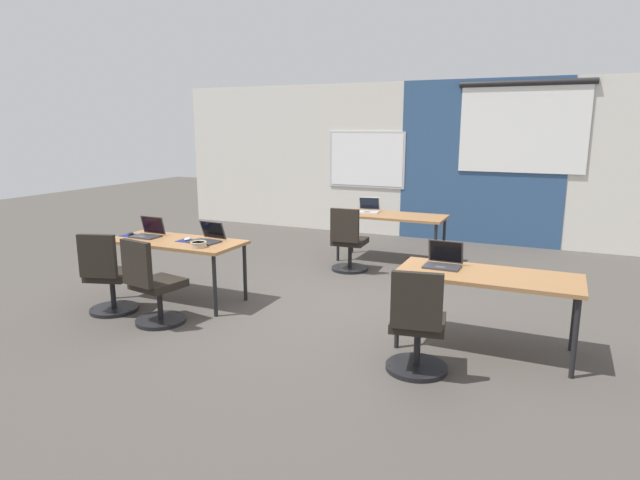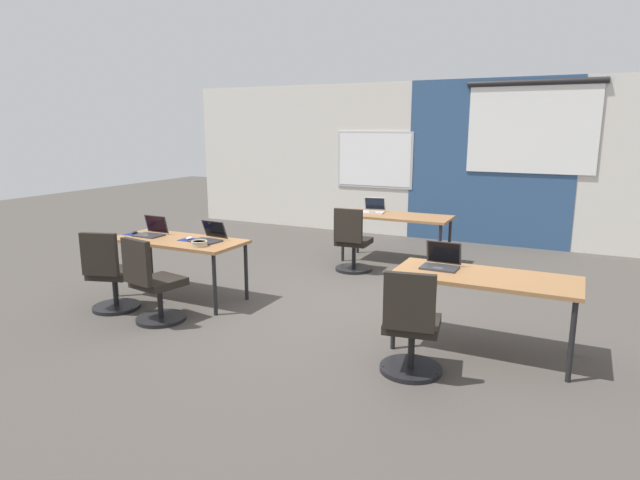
{
  "view_description": "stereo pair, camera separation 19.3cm",
  "coord_description": "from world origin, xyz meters",
  "px_view_note": "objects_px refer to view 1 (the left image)",
  "views": [
    {
      "loc": [
        2.28,
        -5.43,
        2.02
      ],
      "look_at": [
        -0.09,
        -0.19,
        0.79
      ],
      "focal_mm": 29.95,
      "sensor_mm": 36.0,
      "label": 1
    },
    {
      "loc": [
        2.46,
        -5.34,
        2.02
      ],
      "look_at": [
        -0.09,
        -0.19,
        0.79
      ],
      "focal_mm": 29.95,
      "sensor_mm": 36.0,
      "label": 2
    }
  ],
  "objects_px": {
    "laptop_near_left_inner": "(207,238)",
    "chair_near_left_inner": "(153,290)",
    "desk_near_left": "(176,245)",
    "chair_near_right_inner": "(417,331)",
    "desk_near_right": "(488,280)",
    "desk_far_center": "(391,219)",
    "laptop_near_left_end": "(148,232)",
    "laptop_far_left": "(368,209)",
    "chair_far_left": "(348,245)",
    "chair_near_left_end": "(108,280)",
    "snack_bowl": "(199,244)",
    "mouse_near_left_inner": "(188,239)",
    "mouse_near_left_end": "(131,234)",
    "laptop_near_right_inner": "(443,261)"
  },
  "relations": [
    {
      "from": "laptop_far_left",
      "to": "chair_far_left",
      "type": "xyz_separation_m",
      "value": [
        0.02,
        -0.88,
        -0.39
      ]
    },
    {
      "from": "laptop_near_right_inner",
      "to": "mouse_near_left_inner",
      "type": "bearing_deg",
      "value": -177.77
    },
    {
      "from": "desk_near_left",
      "to": "chair_near_left_end",
      "type": "xyz_separation_m",
      "value": [
        -0.37,
        -0.7,
        -0.28
      ]
    },
    {
      "from": "desk_near_right",
      "to": "laptop_far_left",
      "type": "bearing_deg",
      "value": 126.63
    },
    {
      "from": "mouse_near_left_inner",
      "to": "snack_bowl",
      "type": "relative_size",
      "value": 0.58
    },
    {
      "from": "desk_far_center",
      "to": "laptop_near_left_end",
      "type": "distance_m",
      "value": 3.53
    },
    {
      "from": "laptop_near_left_end",
      "to": "snack_bowl",
      "type": "distance_m",
      "value": 0.94
    },
    {
      "from": "desk_near_left",
      "to": "laptop_far_left",
      "type": "height_order",
      "value": "laptop_far_left"
    },
    {
      "from": "desk_near_right",
      "to": "chair_far_left",
      "type": "distance_m",
      "value": 2.94
    },
    {
      "from": "desk_far_center",
      "to": "laptop_far_left",
      "type": "height_order",
      "value": "laptop_far_left"
    },
    {
      "from": "chair_near_left_end",
      "to": "laptop_near_right_inner",
      "type": "xyz_separation_m",
      "value": [
        3.45,
        0.79,
        0.39
      ]
    },
    {
      "from": "mouse_near_left_inner",
      "to": "chair_near_left_inner",
      "type": "bearing_deg",
      "value": -78.66
    },
    {
      "from": "desk_near_left",
      "to": "chair_far_left",
      "type": "relative_size",
      "value": 1.74
    },
    {
      "from": "desk_far_center",
      "to": "mouse_near_left_inner",
      "type": "height_order",
      "value": "mouse_near_left_inner"
    },
    {
      "from": "laptop_far_left",
      "to": "laptop_near_left_end",
      "type": "distance_m",
      "value": 3.37
    },
    {
      "from": "mouse_near_left_inner",
      "to": "chair_near_left_inner",
      "type": "distance_m",
      "value": 0.88
    },
    {
      "from": "mouse_near_left_inner",
      "to": "chair_near_right_inner",
      "type": "distance_m",
      "value": 3.03
    },
    {
      "from": "chair_near_right_inner",
      "to": "chair_near_left_end",
      "type": "bearing_deg",
      "value": -10.23
    },
    {
      "from": "mouse_near_left_inner",
      "to": "laptop_near_right_inner",
      "type": "xyz_separation_m",
      "value": [
        2.93,
        0.07,
        0.03
      ]
    },
    {
      "from": "laptop_near_right_inner",
      "to": "chair_near_right_inner",
      "type": "xyz_separation_m",
      "value": [
        -0.02,
        -0.84,
        -0.39
      ]
    },
    {
      "from": "mouse_near_left_inner",
      "to": "chair_near_right_inner",
      "type": "relative_size",
      "value": 0.11
    },
    {
      "from": "desk_near_left",
      "to": "chair_near_right_inner",
      "type": "distance_m",
      "value": 3.16
    },
    {
      "from": "chair_near_left_inner",
      "to": "chair_near_right_inner",
      "type": "relative_size",
      "value": 1.0
    },
    {
      "from": "laptop_near_left_end",
      "to": "chair_near_right_inner",
      "type": "distance_m",
      "value": 3.6
    },
    {
      "from": "mouse_near_left_inner",
      "to": "desk_far_center",
      "type": "bearing_deg",
      "value": 60.01
    },
    {
      "from": "chair_near_left_inner",
      "to": "mouse_near_left_end",
      "type": "xyz_separation_m",
      "value": [
        -0.98,
        0.75,
        0.36
      ]
    },
    {
      "from": "desk_near_right",
      "to": "chair_near_right_inner",
      "type": "height_order",
      "value": "chair_near_right_inner"
    },
    {
      "from": "laptop_far_left",
      "to": "laptop_near_right_inner",
      "type": "relative_size",
      "value": 1.14
    },
    {
      "from": "desk_near_left",
      "to": "chair_near_right_inner",
      "type": "bearing_deg",
      "value": -13.71
    },
    {
      "from": "desk_near_right",
      "to": "laptop_near_left_end",
      "type": "bearing_deg",
      "value": 179.54
    },
    {
      "from": "desk_near_left",
      "to": "laptop_near_left_end",
      "type": "distance_m",
      "value": 0.45
    },
    {
      "from": "mouse_near_left_end",
      "to": "snack_bowl",
      "type": "xyz_separation_m",
      "value": [
        1.14,
        -0.18,
        0.01
      ]
    },
    {
      "from": "desk_near_left",
      "to": "mouse_near_left_end",
      "type": "relative_size",
      "value": 14.46
    },
    {
      "from": "desk_far_center",
      "to": "laptop_far_left",
      "type": "distance_m",
      "value": 0.43
    },
    {
      "from": "chair_near_left_end",
      "to": "laptop_near_right_inner",
      "type": "height_order",
      "value": "laptop_near_right_inner"
    },
    {
      "from": "laptop_near_left_inner",
      "to": "laptop_far_left",
      "type": "relative_size",
      "value": 0.93
    },
    {
      "from": "chair_far_left",
      "to": "laptop_far_left",
      "type": "bearing_deg",
      "value": -91.81
    },
    {
      "from": "desk_near_right",
      "to": "chair_near_right_inner",
      "type": "xyz_separation_m",
      "value": [
        -0.44,
        -0.75,
        -0.28
      ]
    },
    {
      "from": "laptop_near_left_inner",
      "to": "mouse_near_left_inner",
      "type": "bearing_deg",
      "value": -161.7
    },
    {
      "from": "laptop_near_right_inner",
      "to": "snack_bowl",
      "type": "bearing_deg",
      "value": -172.84
    },
    {
      "from": "desk_far_center",
      "to": "snack_bowl",
      "type": "relative_size",
      "value": 9.01
    },
    {
      "from": "desk_near_right",
      "to": "chair_near_left_inner",
      "type": "bearing_deg",
      "value": -166.64
    },
    {
      "from": "laptop_near_right_inner",
      "to": "desk_near_left",
      "type": "bearing_deg",
      "value": -177.35
    },
    {
      "from": "desk_far_center",
      "to": "mouse_near_left_inner",
      "type": "distance_m",
      "value": 3.2
    },
    {
      "from": "chair_near_left_inner",
      "to": "mouse_near_left_end",
      "type": "bearing_deg",
      "value": -27.5
    },
    {
      "from": "mouse_near_left_end",
      "to": "laptop_near_right_inner",
      "type": "bearing_deg",
      "value": 1.61
    },
    {
      "from": "snack_bowl",
      "to": "laptop_near_right_inner",
      "type": "bearing_deg",
      "value": 6.26
    },
    {
      "from": "desk_far_center",
      "to": "mouse_near_left_inner",
      "type": "relative_size",
      "value": 15.59
    },
    {
      "from": "laptop_near_left_inner",
      "to": "chair_near_left_inner",
      "type": "height_order",
      "value": "laptop_near_left_inner"
    },
    {
      "from": "mouse_near_left_end",
      "to": "desk_far_center",
      "type": "bearing_deg",
      "value": 49.27
    }
  ]
}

